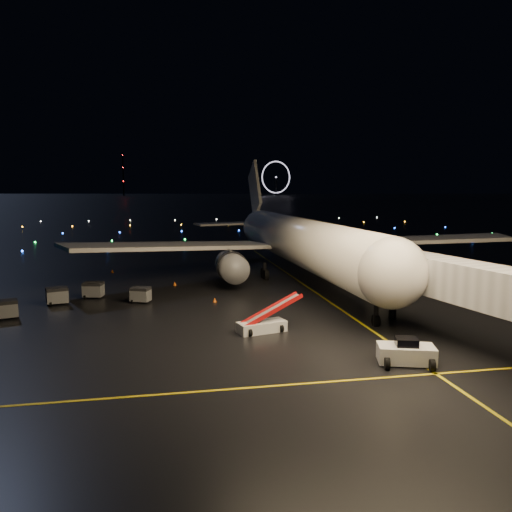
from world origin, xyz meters
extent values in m
plane|color=black|center=(0.00, 300.00, 0.00)|extent=(2000.00, 2000.00, 0.00)
cube|color=#D7BF0F|center=(12.00, 15.00, 0.01)|extent=(0.25, 80.00, 0.02)
cube|color=#D7BF0F|center=(-5.00, -10.00, 0.01)|extent=(60.00, 0.25, 0.02)
cube|color=silver|center=(11.01, -7.80, 0.91)|extent=(4.24, 3.04, 1.82)
imported|color=orange|center=(-7.75, 14.68, 0.80)|extent=(0.80, 1.01, 1.60)
cone|color=orange|center=(-0.01, 13.22, 0.24)|extent=(0.49, 0.49, 0.49)
cone|color=orange|center=(3.68, 26.56, 0.22)|extent=(0.40, 0.40, 0.45)
cone|color=orange|center=(-3.94, 23.22, 0.25)|extent=(0.53, 0.53, 0.49)
cone|color=orange|center=(-12.44, 34.25, 0.27)|extent=(0.49, 0.49, 0.55)
cylinder|color=black|center=(-60.00, 740.00, 32.00)|extent=(1.80, 1.80, 64.00)
cube|color=slate|center=(-7.71, 14.46, 0.82)|extent=(2.30, 1.98, 1.64)
cube|color=slate|center=(-12.91, 17.73, 0.87)|extent=(2.31, 1.86, 1.74)
cube|color=slate|center=(-16.22, 15.26, 0.89)|extent=(2.43, 2.02, 1.77)
cube|color=slate|center=(-19.72, 10.07, 0.87)|extent=(2.39, 2.00, 1.74)
camera|label=1|loc=(-5.35, -38.42, 12.05)|focal=35.00mm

